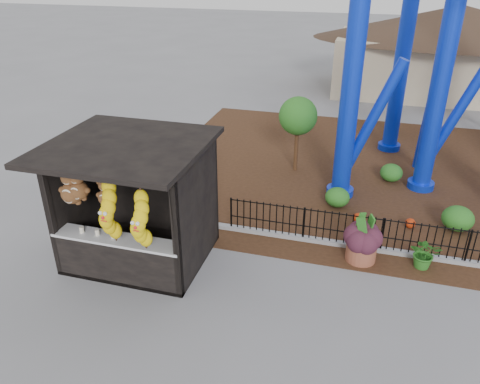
# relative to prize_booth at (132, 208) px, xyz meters

# --- Properties ---
(ground) EXTENTS (120.00, 120.00, 0.00)m
(ground) POSITION_rel_prize_booth_xyz_m (3.00, -0.91, -1.53)
(ground) COLOR slate
(ground) RESTS_ON ground
(mulch_bed) EXTENTS (18.00, 12.00, 0.02)m
(mulch_bed) POSITION_rel_prize_booth_xyz_m (7.00, 7.09, -1.52)
(mulch_bed) COLOR #331E11
(mulch_bed) RESTS_ON ground
(curb) EXTENTS (18.00, 0.18, 0.12)m
(curb) POSITION_rel_prize_booth_xyz_m (7.00, 2.09, -1.47)
(curb) COLOR gray
(curb) RESTS_ON ground
(prize_booth) EXTENTS (3.50, 3.40, 3.12)m
(prize_booth) POSITION_rel_prize_booth_xyz_m (0.00, 0.00, 0.00)
(prize_booth) COLOR black
(prize_booth) RESTS_ON ground
(picket_fence) EXTENTS (12.20, 0.06, 1.00)m
(picket_fence) POSITION_rel_prize_booth_xyz_m (7.90, 2.09, -1.03)
(picket_fence) COLOR black
(picket_fence) RESTS_ON ground
(terracotta_planter) EXTENTS (0.75, 0.75, 0.54)m
(terracotta_planter) POSITION_rel_prize_booth_xyz_m (5.32, 1.60, -1.26)
(terracotta_planter) COLOR brown
(terracotta_planter) RESTS_ON ground
(planter_foliage) EXTENTS (0.70, 0.70, 0.64)m
(planter_foliage) POSITION_rel_prize_booth_xyz_m (5.32, 1.60, -0.66)
(planter_foliage) COLOR #371622
(planter_foliage) RESTS_ON terracotta_planter
(potted_plant) EXTENTS (0.77, 0.68, 0.80)m
(potted_plant) POSITION_rel_prize_booth_xyz_m (6.81, 1.70, -1.13)
(potted_plant) COLOR #265619
(potted_plant) RESTS_ON ground
(landscaping) EXTENTS (7.99, 3.88, 0.68)m
(landscaping) POSITION_rel_prize_booth_xyz_m (7.34, 4.65, -1.22)
(landscaping) COLOR #235D1B
(landscaping) RESTS_ON mulch_bed
(pavilion) EXTENTS (15.00, 15.00, 4.80)m
(pavilion) POSITION_rel_prize_booth_xyz_m (9.00, 19.09, 1.54)
(pavilion) COLOR #BFAD8C
(pavilion) RESTS_ON ground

